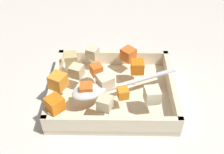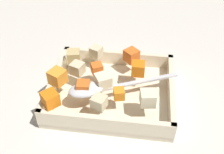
# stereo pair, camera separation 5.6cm
# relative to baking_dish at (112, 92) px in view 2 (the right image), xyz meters

# --- Properties ---
(ground_plane) EXTENTS (4.00, 4.00, 0.00)m
(ground_plane) POSITION_rel_baking_dish_xyz_m (0.01, 0.00, -0.02)
(ground_plane) COLOR beige
(baking_dish) EXTENTS (0.29, 0.24, 0.05)m
(baking_dish) POSITION_rel_baking_dish_xyz_m (0.00, 0.00, 0.00)
(baking_dish) COLOR beige
(baking_dish) RESTS_ON ground_plane
(carrot_chunk_corner_sw) EXTENTS (0.03, 0.03, 0.02)m
(carrot_chunk_corner_sw) POSITION_rel_baking_dish_xyz_m (0.02, -0.05, 0.05)
(carrot_chunk_corner_sw) COLOR orange
(carrot_chunk_corner_sw) RESTS_ON baking_dish
(carrot_chunk_rim_edge) EXTENTS (0.04, 0.04, 0.03)m
(carrot_chunk_rim_edge) POSITION_rel_baking_dish_xyz_m (-0.12, -0.02, 0.05)
(carrot_chunk_rim_edge) COLOR orange
(carrot_chunk_rim_edge) RESTS_ON baking_dish
(carrot_chunk_mid_right) EXTENTS (0.03, 0.03, 0.03)m
(carrot_chunk_mid_right) POSITION_rel_baking_dish_xyz_m (-0.04, 0.02, 0.05)
(carrot_chunk_mid_right) COLOR orange
(carrot_chunk_mid_right) RESTS_ON baking_dish
(carrot_chunk_near_spoon) EXTENTS (0.03, 0.03, 0.03)m
(carrot_chunk_near_spoon) POSITION_rel_baking_dish_xyz_m (-0.06, -0.05, 0.05)
(carrot_chunk_near_spoon) COLOR orange
(carrot_chunk_near_spoon) RESTS_ON baking_dish
(carrot_chunk_heap_side) EXTENTS (0.04, 0.04, 0.03)m
(carrot_chunk_heap_side) POSITION_rel_baking_dish_xyz_m (0.04, 0.08, 0.05)
(carrot_chunk_heap_side) COLOR orange
(carrot_chunk_heap_side) RESTS_ON baking_dish
(carrot_chunk_under_handle) EXTENTS (0.04, 0.04, 0.03)m
(carrot_chunk_under_handle) POSITION_rel_baking_dish_xyz_m (-0.12, -0.09, 0.05)
(carrot_chunk_under_handle) COLOR orange
(carrot_chunk_under_handle) RESTS_ON baking_dish
(carrot_chunk_near_right) EXTENTS (0.03, 0.03, 0.03)m
(carrot_chunk_near_right) POSITION_rel_baking_dish_xyz_m (0.06, 0.03, 0.05)
(carrot_chunk_near_right) COLOR orange
(carrot_chunk_near_right) RESTS_ON baking_dish
(potato_chunk_heap_top) EXTENTS (0.04, 0.04, 0.03)m
(potato_chunk_heap_top) POSITION_rel_baking_dish_xyz_m (0.08, -0.06, 0.05)
(potato_chunk_heap_top) COLOR beige
(potato_chunk_heap_top) RESTS_ON baking_dish
(potato_chunk_corner_nw) EXTENTS (0.04, 0.04, 0.03)m
(potato_chunk_corner_nw) POSITION_rel_baking_dish_xyz_m (-0.10, 0.06, 0.05)
(potato_chunk_corner_nw) COLOR tan
(potato_chunk_corner_nw) RESTS_ON baking_dish
(potato_chunk_far_right) EXTENTS (0.04, 0.04, 0.03)m
(potato_chunk_far_right) POSITION_rel_baking_dish_xyz_m (-0.02, -0.02, 0.05)
(potato_chunk_far_right) COLOR beige
(potato_chunk_far_right) RESTS_ON baking_dish
(potato_chunk_corner_se) EXTENTS (0.04, 0.04, 0.03)m
(potato_chunk_corner_se) POSITION_rel_baking_dish_xyz_m (-0.02, -0.09, 0.05)
(potato_chunk_corner_se) COLOR beige
(potato_chunk_corner_se) RESTS_ON baking_dish
(potato_chunk_far_left) EXTENTS (0.04, 0.04, 0.03)m
(potato_chunk_far_left) POSITION_rel_baking_dish_xyz_m (-0.05, 0.09, 0.05)
(potato_chunk_far_left) COLOR beige
(potato_chunk_far_left) RESTS_ON baking_dish
(potato_chunk_corner_ne) EXTENTS (0.04, 0.04, 0.03)m
(potato_chunk_corner_ne) POSITION_rel_baking_dish_xyz_m (-0.08, 0.02, 0.05)
(potato_chunk_corner_ne) COLOR beige
(potato_chunk_corner_ne) RESTS_ON baking_dish
(serving_spoon) EXTENTS (0.25, 0.13, 0.02)m
(serving_spoon) POSITION_rel_baking_dish_xyz_m (-0.04, -0.04, 0.05)
(serving_spoon) COLOR silver
(serving_spoon) RESTS_ON baking_dish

